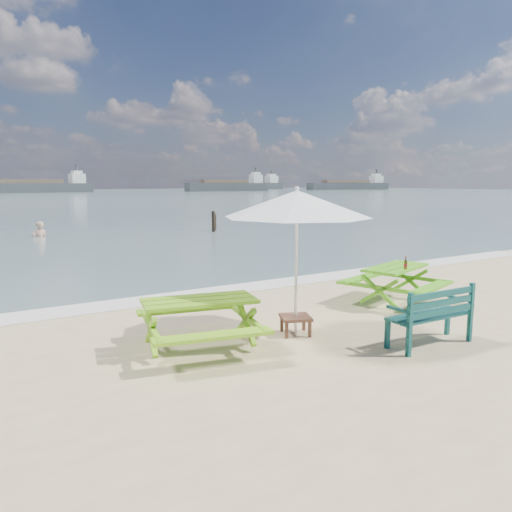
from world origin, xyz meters
TOP-DOWN VIEW (x-y plane):
  - foam_strip at (0.00, 4.60)m, footprint 22.00×0.90m
  - picnic_table_left at (-2.54, 1.25)m, footprint 1.94×2.08m
  - picnic_table_right at (2.01, 1.69)m, footprint 2.04×2.16m
  - park_bench at (0.47, -0.36)m, footprint 1.43×0.53m
  - side_table at (-0.90, 1.14)m, footprint 0.61×0.61m
  - patio_umbrella at (-0.90, 1.14)m, footprint 3.05×3.05m
  - beer_bottle at (1.90, 1.37)m, footprint 0.07×0.07m
  - swimmer at (-1.81, 18.89)m, footprint 0.74×0.56m
  - mooring_pilings at (5.90, 16.83)m, footprint 0.56×0.76m
  - cargo_ships at (50.96, 122.01)m, footprint 141.30×33.96m

SIDE VIEW (x-z plane):
  - swimmer at x=-1.81m, z-range -1.18..0.67m
  - foam_strip at x=0.00m, z-range 0.00..0.01m
  - side_table at x=-0.90m, z-range 0.01..0.31m
  - park_bench at x=0.47m, z-range -0.17..0.71m
  - picnic_table_right at x=2.01m, z-range -0.01..0.75m
  - mooring_pilings at x=5.90m, z-range -0.24..0.97m
  - picnic_table_left at x=-2.54m, z-range -0.01..0.75m
  - beer_bottle at x=1.90m, z-range 0.72..0.97m
  - cargo_ships at x=50.96m, z-range -1.02..3.38m
  - patio_umbrella at x=-0.90m, z-range 0.94..3.23m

